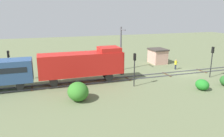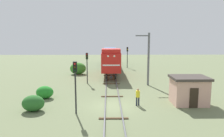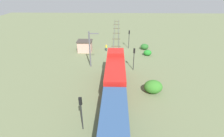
% 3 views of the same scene
% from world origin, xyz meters
% --- Properties ---
extents(ground_plane, '(117.58, 117.58, 0.00)m').
position_xyz_m(ground_plane, '(0.00, 0.00, 0.00)').
color(ground_plane, '#66704C').
extents(railway_track, '(2.40, 78.39, 0.16)m').
position_xyz_m(railway_track, '(0.00, 0.00, 0.07)').
color(railway_track, '#595960').
rests_on(railway_track, ground).
extents(locomotive, '(2.90, 11.60, 4.60)m').
position_xyz_m(locomotive, '(0.00, 16.26, 2.77)').
color(locomotive, red).
rests_on(locomotive, railway_track).
extents(traffic_signal_near, '(0.32, 0.34, 4.55)m').
position_xyz_m(traffic_signal_near, '(-3.20, -2.06, 3.14)').
color(traffic_signal_near, '#262628').
rests_on(traffic_signal_near, ground).
extents(traffic_signal_mid, '(0.32, 0.34, 4.34)m').
position_xyz_m(traffic_signal_mid, '(-3.40, 10.28, 3.01)').
color(traffic_signal_mid, '#262628').
rests_on(traffic_signal_mid, ground).
extents(traffic_signal_far, '(0.32, 0.34, 4.37)m').
position_xyz_m(traffic_signal_far, '(3.60, 25.63, 3.03)').
color(traffic_signal_far, '#262628').
rests_on(traffic_signal_far, ground).
extents(worker_near_track, '(0.38, 0.38, 1.70)m').
position_xyz_m(worker_near_track, '(2.40, 0.11, 1.00)').
color(worker_near_track, '#262B38').
rests_on(worker_near_track, ground).
extents(catenary_mast, '(1.94, 0.28, 7.10)m').
position_xyz_m(catenary_mast, '(4.93, 9.00, 3.79)').
color(catenary_mast, '#595960').
rests_on(catenary_mast, ground).
extents(relay_hut, '(3.50, 2.90, 2.74)m').
position_xyz_m(relay_hut, '(7.50, 0.63, 1.39)').
color(relay_hut, '#D19E8C').
rests_on(relay_hut, ground).
extents(bush_near, '(1.83, 1.50, 1.33)m').
position_xyz_m(bush_near, '(-7.26, 2.81, 0.66)').
color(bush_near, '#227E26').
rests_on(bush_near, ground).
extents(bush_mid, '(2.79, 2.28, 2.03)m').
position_xyz_m(bush_mid, '(-5.76, 17.96, 1.02)').
color(bush_mid, '#337626').
rests_on(bush_mid, ground).
extents(bush_far, '(1.97, 1.61, 1.43)m').
position_xyz_m(bush_far, '(-7.12, -1.23, 0.72)').
color(bush_far, '#276226').
rests_on(bush_far, ground).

